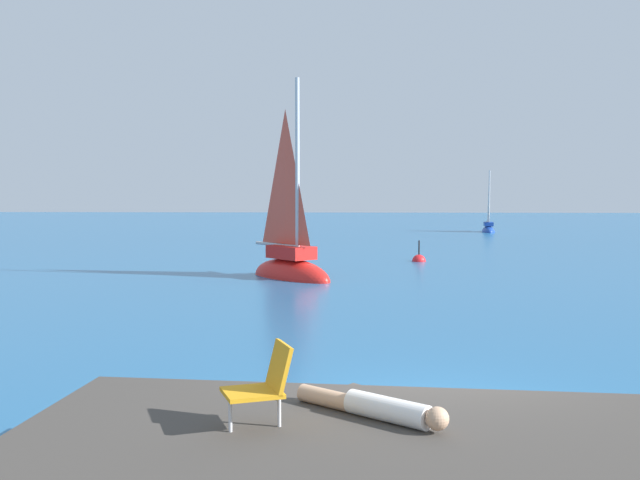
{
  "coord_description": "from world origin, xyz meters",
  "views": [
    {
      "loc": [
        -0.99,
        -9.69,
        2.99
      ],
      "look_at": [
        -1.9,
        11.61,
        1.49
      ],
      "focal_mm": 42.05,
      "sensor_mm": 36.0,
      "label": 1
    }
  ],
  "objects": [
    {
      "name": "ground_plane",
      "position": [
        0.0,
        0.0,
        0.0
      ],
      "size": [
        160.0,
        160.0,
        0.0
      ],
      "primitive_type": "plane",
      "color": "#236093"
    },
    {
      "name": "shore_ledge",
      "position": [
        -0.26,
        -3.04,
        0.37
      ],
      "size": [
        8.06,
        4.08,
        0.73
      ],
      "primitive_type": "cube",
      "rotation": [
        0.0,
        0.0,
        -0.08
      ],
      "color": "#423D38",
      "rests_on": "ground"
    },
    {
      "name": "boulder_seaward",
      "position": [
        -3.38,
        -0.77,
        0.0
      ],
      "size": [
        1.47,
        1.59,
        0.92
      ],
      "primitive_type": "cube",
      "rotation": [
        0.17,
        0.02,
        1.84
      ],
      "color": "#434235",
      "rests_on": "ground"
    },
    {
      "name": "boulder_inland",
      "position": [
        -0.94,
        -1.13,
        0.0
      ],
      "size": [
        1.96,
        2.02,
        0.94
      ],
      "primitive_type": "cube",
      "rotation": [
        0.06,
        -0.0,
        0.94
      ],
      "color": "#443D38",
      "rests_on": "ground"
    },
    {
      "name": "sailboat_near",
      "position": [
        -3.0,
        14.86,
        0.39
      ],
      "size": [
        3.46,
        3.67,
        7.16
      ],
      "rotation": [
        0.0,
        0.0,
        5.44
      ],
      "color": "red",
      "rests_on": "ground"
    },
    {
      "name": "sailboat_far",
      "position": [
        8.19,
        40.93,
        0.25
      ],
      "size": [
        1.0,
        2.47,
        4.52
      ],
      "rotation": [
        0.0,
        0.0,
        4.63
      ],
      "color": "#193D99",
      "rests_on": "ground"
    },
    {
      "name": "person_sunbather",
      "position": [
        -0.74,
        -2.51,
        0.85
      ],
      "size": [
        1.47,
        1.19,
        0.25
      ],
      "rotation": [
        0.0,
        0.0,
        2.48
      ],
      "color": "white",
      "rests_on": "shore_ledge"
    },
    {
      "name": "beach_chair",
      "position": [
        -1.81,
        -2.84,
        1.17
      ],
      "size": [
        0.73,
        0.66,
        0.8
      ],
      "rotation": [
        0.0,
        0.0,
        3.51
      ],
      "color": "orange",
      "rests_on": "shore_ledge"
    },
    {
      "name": "marker_buoy",
      "position": [
        1.73,
        20.61,
        0.01
      ],
      "size": [
        0.56,
        0.56,
        1.13
      ],
      "color": "red",
      "rests_on": "ground"
    }
  ]
}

